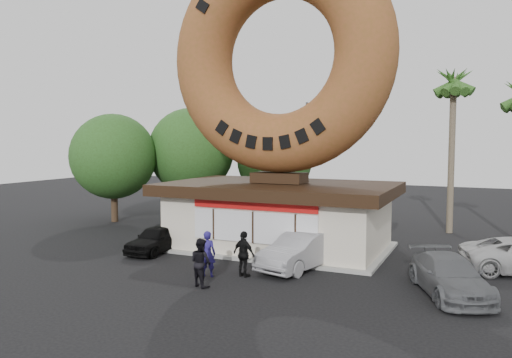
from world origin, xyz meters
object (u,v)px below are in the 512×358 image
at_px(street_lamp, 309,154).
at_px(car_black, 157,239).
at_px(person_left, 207,254).
at_px(car_silver, 301,251).
at_px(person_center, 201,262).
at_px(car_grey, 449,276).
at_px(giant_donut, 280,56).
at_px(person_right, 244,254).
at_px(donut_shop, 279,213).

height_order(street_lamp, car_black, street_lamp).
relative_size(person_left, car_silver, 0.40).
distance_m(person_left, person_center, 1.34).
distance_m(street_lamp, car_silver, 14.43).
bearing_deg(car_grey, car_black, 151.37).
bearing_deg(car_grey, giant_donut, 127.90).
bearing_deg(street_lamp, car_silver, -72.51).
distance_m(person_left, car_grey, 9.01).
bearing_deg(car_black, car_silver, -1.64).
bearing_deg(car_grey, car_silver, 144.82).
relative_size(giant_donut, person_center, 6.30).
bearing_deg(person_right, giant_donut, -65.34).
bearing_deg(person_center, street_lamp, -63.66).
distance_m(donut_shop, person_left, 6.11).
bearing_deg(person_left, car_silver, -152.06).
xyz_separation_m(street_lamp, car_grey, (10.12, -14.56, -3.81)).
distance_m(giant_donut, car_silver, 9.61).
distance_m(street_lamp, person_right, 16.08).
xyz_separation_m(giant_donut, street_lamp, (-1.86, 10.00, -5.00)).
bearing_deg(street_lamp, person_right, -80.57).
distance_m(donut_shop, car_black, 6.13).
relative_size(car_silver, car_grey, 0.99).
bearing_deg(car_black, donut_shop, 31.40).
bearing_deg(person_right, street_lamp, -63.34).
xyz_separation_m(giant_donut, person_center, (-0.16, -7.30, -8.58)).
bearing_deg(car_silver, person_left, -123.21).
height_order(giant_donut, person_center, giant_donut).
bearing_deg(car_grey, person_center, 174.80).
relative_size(giant_donut, person_right, 6.22).
height_order(donut_shop, person_right, donut_shop).
xyz_separation_m(street_lamp, car_black, (-3.20, -13.30, -3.84)).
relative_size(street_lamp, person_left, 4.36).
height_order(person_center, car_silver, person_center).
bearing_deg(car_black, person_left, -33.34).
height_order(street_lamp, car_grey, street_lamp).
distance_m(donut_shop, car_grey, 9.49).
xyz_separation_m(donut_shop, street_lamp, (-1.86, 10.02, 2.72)).
bearing_deg(giant_donut, car_silver, -54.72).
bearing_deg(donut_shop, person_right, -82.55).
bearing_deg(giant_donut, car_grey, -28.86).
relative_size(person_center, car_grey, 0.39).
bearing_deg(giant_donut, donut_shop, -90.00).
relative_size(person_center, person_right, 0.99).
xyz_separation_m(person_center, car_black, (-4.89, 4.00, -0.26)).
height_order(giant_donut, person_left, giant_donut).
xyz_separation_m(street_lamp, person_center, (1.69, -17.30, -3.58)).
xyz_separation_m(person_left, car_silver, (2.96, 2.74, -0.16)).
xyz_separation_m(donut_shop, person_left, (-0.62, -6.02, -0.85)).
height_order(giant_donut, car_silver, giant_donut).
bearing_deg(person_left, person_right, -171.66).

